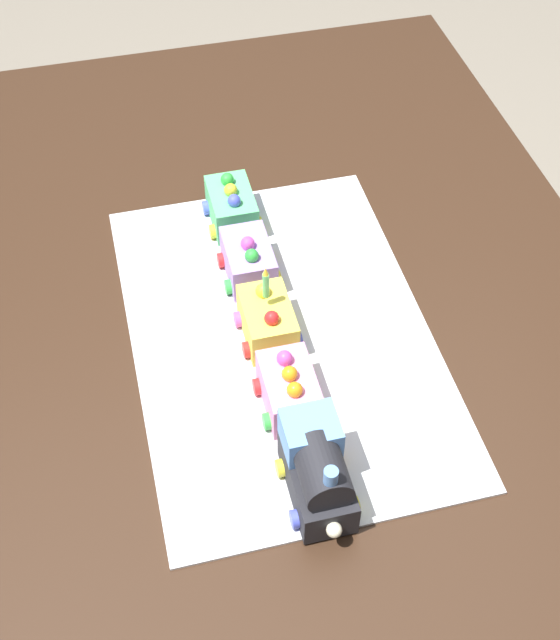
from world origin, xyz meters
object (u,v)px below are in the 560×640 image
Objects in this scene: dining_table at (272,356)px; cake_car_gondola_bubblegum at (289,390)px; cake_locomotive at (317,469)px; cake_car_flatbed_mint_green at (232,207)px; cake_car_hopper_lemon at (268,321)px; cake_car_caboose_lavender at (249,261)px; birthday_candle at (266,283)px.

cake_car_gondola_bubblegum is at bearing 174.09° from dining_table.
cake_locomotive is 1.40× the size of cake_car_flatbed_mint_green.
cake_locomotive is at bearing -180.00° from cake_car_hopper_lemon.
cake_car_caboose_lavender is at bearing 0.00° from cake_locomotive.
birthday_candle is at bearing -0.00° from cake_car_hopper_lemon.
dining_table is 14.00× the size of cake_car_caboose_lavender.
birthday_candle is at bearing -180.00° from cake_car_flatbed_mint_green.
cake_locomotive is 0.13m from cake_car_gondola_bubblegum.
cake_car_caboose_lavender is at bearing 0.00° from birthday_candle.
cake_car_hopper_lemon is (0.12, 0.00, -0.00)m from cake_car_gondola_bubblegum.
dining_table is 0.15m from cake_car_hopper_lemon.
dining_table is 14.00× the size of cake_car_gondola_bubblegum.
dining_table is at bearing -3.34° from cake_locomotive.
cake_locomotive is at bearing -180.00° from cake_car_flatbed_mint_green.
cake_car_hopper_lemon is at bearing 0.00° from cake_locomotive.
dining_table is at bearing -19.46° from cake_car_hopper_lemon.
birthday_candle is (0.01, -0.00, 0.07)m from cake_car_hopper_lemon.
birthday_candle reaches higher than cake_car_hopper_lemon.
cake_locomotive is 1.40× the size of cake_car_gondola_bubblegum.
cake_car_flatbed_mint_green is (0.24, 0.00, 0.00)m from cake_car_hopper_lemon.
cake_car_caboose_lavender is at bearing 180.00° from cake_car_flatbed_mint_green.
cake_car_hopper_lemon is at bearing 180.00° from cake_car_caboose_lavender.
cake_locomotive is 0.48m from cake_car_flatbed_mint_green.
cake_car_gondola_bubblegum is 0.24m from cake_car_caboose_lavender.
cake_locomotive reaches higher than cake_car_gondola_bubblegum.
birthday_candle is (-0.04, 0.02, 0.21)m from dining_table.
cake_car_hopper_lemon is at bearing 0.00° from cake_car_gondola_bubblegum.
dining_table is at bearing -22.11° from birthday_candle.
cake_car_gondola_bubblegum is at bearing 180.00° from cake_car_flatbed_mint_green.
cake_locomotive is (-0.30, 0.02, 0.16)m from dining_table.
cake_car_hopper_lemon and cake_car_flatbed_mint_green have the same top height.
cake_car_hopper_lemon is 0.07m from birthday_candle.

